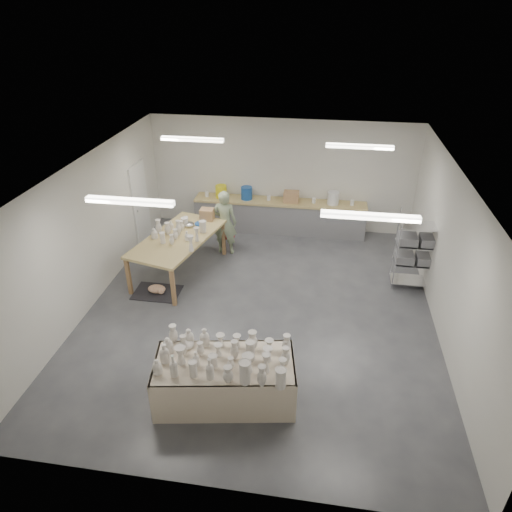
% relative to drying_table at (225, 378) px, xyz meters
% --- Properties ---
extents(room, '(8.00, 8.02, 3.00)m').
position_rel_drying_table_xyz_m(room, '(0.09, 2.54, 1.61)').
color(room, '#424449').
rests_on(room, ground).
extents(back_counter, '(4.60, 0.60, 1.24)m').
position_rel_drying_table_xyz_m(back_counter, '(0.19, 6.13, 0.04)').
color(back_counter, tan).
rests_on(back_counter, ground).
extents(wire_shelf, '(0.88, 0.48, 1.80)m').
position_rel_drying_table_xyz_m(wire_shelf, '(3.39, 3.85, 0.48)').
color(wire_shelf, silver).
rests_on(wire_shelf, ground).
extents(drying_table, '(2.32, 1.38, 1.14)m').
position_rel_drying_table_xyz_m(drying_table, '(0.00, 0.00, 0.00)').
color(drying_table, olive).
rests_on(drying_table, ground).
extents(work_table, '(1.82, 2.73, 1.30)m').
position_rel_drying_table_xyz_m(work_table, '(-1.81, 3.72, 0.49)').
color(work_table, tan).
rests_on(work_table, ground).
extents(rug, '(1.00, 0.70, 0.02)m').
position_rel_drying_table_xyz_m(rug, '(-2.12, 2.72, -0.43)').
color(rug, black).
rests_on(rug, ground).
extents(cat, '(0.40, 0.30, 0.17)m').
position_rel_drying_table_xyz_m(cat, '(-2.10, 2.70, -0.34)').
color(cat, white).
rests_on(cat, rug).
extents(potter, '(0.61, 0.40, 1.65)m').
position_rel_drying_table_xyz_m(potter, '(-1.02, 4.75, 0.39)').
color(potter, '#90A17C').
rests_on(potter, ground).
extents(red_stool, '(0.44, 0.44, 0.35)m').
position_rel_drying_table_xyz_m(red_stool, '(-1.02, 5.02, -0.12)').
color(red_stool, '#AE1819').
rests_on(red_stool, ground).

